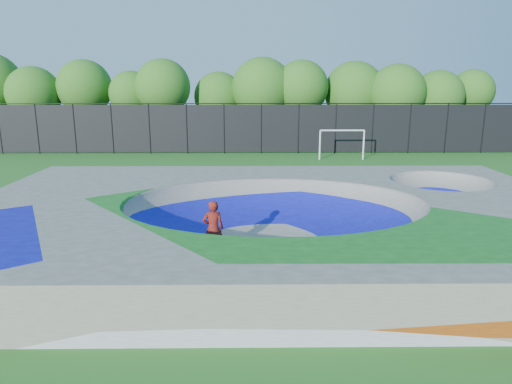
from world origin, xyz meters
TOP-DOWN VIEW (x-y plane):
  - ground at (0.00, 0.00)m, footprint 120.00×120.00m
  - skate_deck at (0.00, 0.00)m, footprint 22.00×14.00m
  - skater at (-2.09, -1.57)m, footprint 0.75×0.54m
  - skateboard at (-2.09, -1.57)m, footprint 0.79×0.24m
  - soccer_goal at (5.94, 17.88)m, footprint 3.39×0.12m
  - fence at (0.00, 21.00)m, footprint 48.09×0.09m
  - treeline at (-2.58, 26.22)m, footprint 53.12×7.20m

SIDE VIEW (x-z plane):
  - ground at x=0.00m, z-range 0.00..0.00m
  - skateboard at x=-2.09m, z-range 0.00..0.05m
  - skate_deck at x=0.00m, z-range 0.00..1.50m
  - skater at x=-2.09m, z-range 0.00..1.92m
  - soccer_goal at x=5.94m, z-range 0.44..2.68m
  - fence at x=0.00m, z-range 0.08..4.12m
  - treeline at x=-2.58m, z-range 0.79..9.06m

